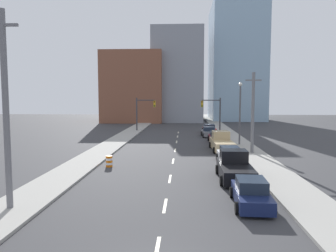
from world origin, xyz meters
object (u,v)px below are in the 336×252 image
at_px(traffic_barrel, 109,161).
at_px(sedan_red, 209,129).
at_px(traffic_signal_right, 214,110).
at_px(sedan_white, 230,156).
at_px(utility_pole_left_near, 6,110).
at_px(street_lamp, 240,109).
at_px(sedan_maroon, 217,137).
at_px(traffic_signal_left, 142,110).
at_px(pickup_truck_black, 235,168).
at_px(utility_pole_right_mid, 253,112).
at_px(sedan_navy, 251,193).
at_px(pickup_truck_tan, 222,143).
at_px(sedan_gray, 209,132).

xyz_separation_m(traffic_barrel, sedan_red, (10.49, 27.39, 0.16)).
distance_m(traffic_signal_right, sedan_white, 27.14).
height_order(utility_pole_left_near, street_lamp, utility_pole_left_near).
xyz_separation_m(street_lamp, sedan_white, (-2.64, -10.85, -3.79)).
bearing_deg(sedan_maroon, traffic_signal_left, 130.89).
relative_size(traffic_barrel, street_lamp, 0.12).
bearing_deg(traffic_signal_right, pickup_truck_black, -92.55).
bearing_deg(utility_pole_right_mid, traffic_signal_right, 94.99).
relative_size(traffic_signal_left, pickup_truck_black, 1.04).
xyz_separation_m(sedan_navy, pickup_truck_tan, (0.48, 18.67, 0.17)).
relative_size(sedan_navy, sedan_maroon, 0.94).
xyz_separation_m(traffic_signal_right, sedan_white, (-1.04, -26.95, -3.00)).
bearing_deg(sedan_gray, utility_pole_right_mid, -79.38).
xyz_separation_m(utility_pole_left_near, traffic_barrel, (2.70, 10.87, -4.79)).
bearing_deg(traffic_barrel, sedan_red, 69.04).
distance_m(traffic_barrel, sedan_navy, 13.75).
bearing_deg(sedan_gray, utility_pole_left_near, -113.30).
distance_m(traffic_signal_left, sedan_gray, 13.38).
height_order(traffic_signal_right, utility_pole_left_near, utility_pole_left_near).
bearing_deg(pickup_truck_black, traffic_signal_left, 109.27).
bearing_deg(sedan_red, pickup_truck_black, -93.58).
relative_size(utility_pole_left_near, pickup_truck_tan, 1.61).
height_order(utility_pole_left_near, sedan_gray, utility_pole_left_near).
bearing_deg(sedan_gray, sedan_red, 82.88).
distance_m(traffic_signal_left, utility_pole_left_near, 39.88).
height_order(pickup_truck_black, sedan_white, pickup_truck_black).
distance_m(traffic_signal_right, traffic_barrel, 31.29).
xyz_separation_m(utility_pole_left_near, utility_pole_right_mid, (16.07, 17.78, -0.94)).
bearing_deg(traffic_signal_right, utility_pole_right_mid, -85.01).
height_order(sedan_navy, sedan_red, sedan_navy).
bearing_deg(sedan_white, sedan_maroon, 88.46).
relative_size(pickup_truck_black, sedan_red, 1.16).
bearing_deg(pickup_truck_tan, sedan_white, -92.46).
relative_size(traffic_signal_left, traffic_signal_right, 1.00).
distance_m(traffic_signal_left, sedan_red, 11.93).
xyz_separation_m(sedan_white, sedan_maroon, (0.14, 13.67, -0.03)).
bearing_deg(traffic_signal_right, street_lamp, -84.31).
relative_size(utility_pole_right_mid, sedan_gray, 1.87).
bearing_deg(traffic_barrel, traffic_signal_right, 68.42).
height_order(pickup_truck_black, sedan_gray, pickup_truck_black).
distance_m(traffic_barrel, pickup_truck_black, 10.65).
bearing_deg(street_lamp, utility_pole_right_mid, -86.93).
bearing_deg(traffic_barrel, street_lamp, 44.52).
relative_size(pickup_truck_tan, sedan_gray, 1.42).
bearing_deg(utility_pole_right_mid, sedan_red, 98.00).
xyz_separation_m(traffic_barrel, sedan_gray, (10.00, 21.85, 0.20)).
distance_m(traffic_signal_left, pickup_truck_tan, 22.95).
bearing_deg(utility_pole_left_near, utility_pole_right_mid, 47.89).
relative_size(utility_pole_right_mid, pickup_truck_tan, 1.32).
bearing_deg(sedan_red, sedan_maroon, -92.36).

